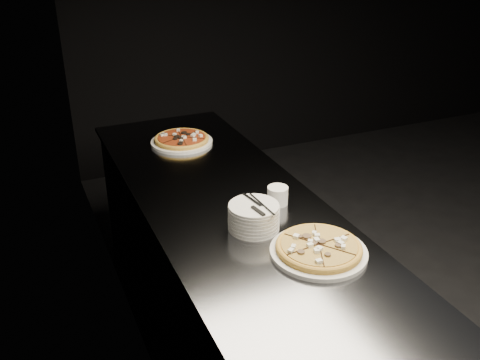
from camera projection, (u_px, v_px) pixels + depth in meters
name	position (u px, v px, depth m)	size (l,w,h in m)	color
wall_left	(140.00, 110.00, 1.90)	(0.02, 5.00, 2.80)	black
counter	(236.00, 296.00, 2.45)	(0.74, 2.44, 0.92)	slate
pizza_mushroom	(319.00, 249.00, 1.93)	(0.35, 0.35, 0.04)	silver
pizza_tomato	(182.00, 140.00, 2.89)	(0.39, 0.39, 0.04)	silver
plate_stack	(254.00, 217.00, 2.07)	(0.20, 0.20, 0.10)	silver
cutlery	(257.00, 206.00, 2.04)	(0.07, 0.21, 0.01)	#B1B4B8
ramekin	(278.00, 195.00, 2.26)	(0.09, 0.09, 0.08)	silver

